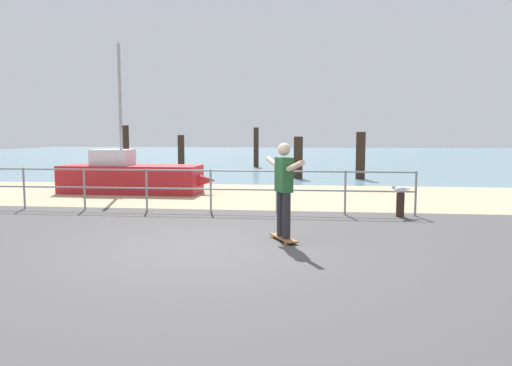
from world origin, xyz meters
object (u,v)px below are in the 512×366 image
Objects in this scene: sailboat at (136,177)px; skateboarder at (284,184)px; bollard_short at (400,205)px; skateboard at (283,238)px; seagull at (400,189)px.

sailboat is 3.01× the size of skateboarder.
sailboat is at bearing 154.26° from bollard_short.
skateboard is at bearing -131.88° from bollard_short.
seagull is (7.54, -3.65, 0.12)m from sailboat.
skateboarder is 3.73m from seagull.
skateboard is 3.73m from bollard_short.
seagull is at bearing 48.21° from skateboard.
skateboard is 1.76× the size of seagull.
seagull is at bearing 48.21° from skateboarder.
sailboat is 10.93× the size of seagull.
skateboard is (5.07, -6.41, -0.45)m from sailboat.
sailboat reaches higher than seagull.
sailboat is 8.78× the size of bollard_short.
bollard_short is at bearing -25.74° from sailboat.
sailboat reaches higher than skateboarder.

